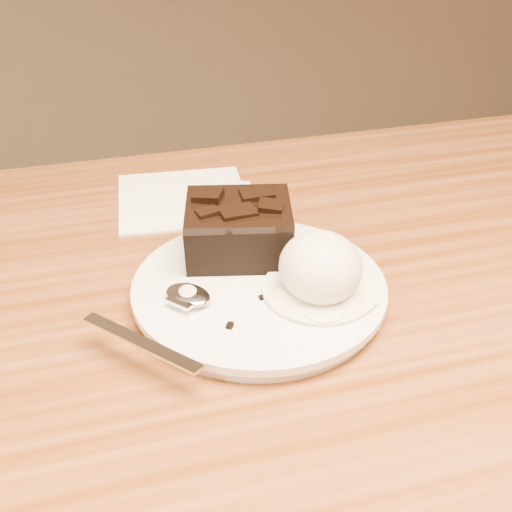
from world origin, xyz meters
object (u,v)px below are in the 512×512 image
object	(u,v)px
plate	(259,291)
brownie	(239,232)
napkin	(183,197)
ice_cream_scoop	(320,267)
spoon	(188,297)

from	to	relation	value
plate	brownie	distance (m)	0.06
brownie	napkin	world-z (taller)	brownie
ice_cream_scoop	spoon	bearing A→B (deg)	171.40
brownie	spoon	xyz separation A→B (m)	(-0.06, -0.06, -0.02)
plate	spoon	xyz separation A→B (m)	(-0.06, -0.01, 0.01)
napkin	spoon	bearing A→B (deg)	-98.57
brownie	napkin	size ratio (longest dim) A/B	0.66
brownie	napkin	distance (m)	0.16
ice_cream_scoop	napkin	world-z (taller)	ice_cream_scoop
napkin	ice_cream_scoop	bearing A→B (deg)	-71.76
brownie	plate	bearing A→B (deg)	-85.31
ice_cream_scoop	brownie	bearing A→B (deg)	122.00
plate	ice_cream_scoop	xyz separation A→B (m)	(0.05, -0.03, 0.03)
ice_cream_scoop	plate	bearing A→B (deg)	149.98
plate	spoon	world-z (taller)	spoon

